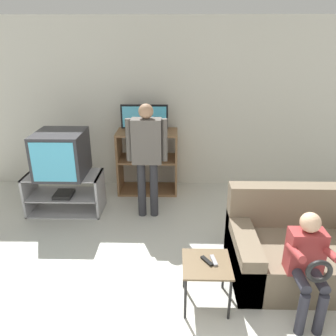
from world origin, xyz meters
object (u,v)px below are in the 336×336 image
television_main (61,154)px  media_shelf (148,161)px  snack_table (206,269)px  person_standing_adult (147,151)px  couch (300,250)px  television_flat (144,119)px  remote_control_white (214,260)px  person_seated_child (308,260)px  remote_control_black (207,261)px  tv_stand (65,193)px

television_main → media_shelf: bearing=32.6°
television_main → media_shelf: 1.34m
snack_table → person_standing_adult: person_standing_adult is taller
television_main → couch: 3.12m
snack_table → person_standing_adult: size_ratio=0.28×
couch → person_standing_adult: 2.12m
television_flat → remote_control_white: television_flat is taller
television_main → person_seated_child: 3.20m
remote_control_black → person_standing_adult: bearing=79.6°
remote_control_black → person_seated_child: size_ratio=0.15×
remote_control_white → couch: 1.04m
tv_stand → media_shelf: 1.32m
television_flat → remote_control_white: 2.61m
tv_stand → television_flat: bearing=33.4°
remote_control_black → person_seated_child: bearing=-40.9°
tv_stand → snack_table: bearing=-43.1°
remote_control_white → remote_control_black: bearing=178.5°
snack_table → couch: bearing=24.0°
tv_stand → television_main: size_ratio=1.57×
remote_control_black → person_seated_child: 0.85m
snack_table → tv_stand: bearing=136.9°
remote_control_white → couch: size_ratio=0.10×
tv_stand → remote_control_black: tv_stand is taller
remote_control_white → tv_stand: bearing=128.8°
television_flat → television_main: bearing=-146.0°
remote_control_black → television_flat: bearing=74.7°
tv_stand → couch: couch is taller
media_shelf → snack_table: bearing=-73.4°
snack_table → remote_control_white: remote_control_white is taller
television_main → media_shelf: size_ratio=0.66×
tv_stand → media_shelf: media_shelf is taller
television_main → person_seated_child: (2.63, -1.80, -0.29)m
remote_control_white → person_seated_child: bearing=-19.0°
television_main → snack_table: (1.80, -1.69, -0.48)m
snack_table → couch: size_ratio=0.31×
television_main → remote_control_white: (1.86, -1.67, -0.41)m
couch → person_seated_child: person_seated_child is taller
snack_table → person_seated_child: size_ratio=0.46×
snack_table → remote_control_white: (0.06, 0.03, 0.07)m
television_flat → snack_table: television_flat is taller
media_shelf → remote_control_white: (0.77, -2.36, -0.05)m
television_main → person_standing_adult: person_standing_adult is taller
tv_stand → remote_control_white: size_ratio=7.08×
tv_stand → snack_table: size_ratio=2.32×
couch → remote_control_white: bearing=-155.9°
tv_stand → television_main: bearing=-16.6°
remote_control_white → person_seated_child: 0.79m
person_standing_adult → remote_control_black: bearing=-67.7°
couch → person_seated_child: size_ratio=1.47×
television_flat → snack_table: (0.74, -2.41, -0.79)m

